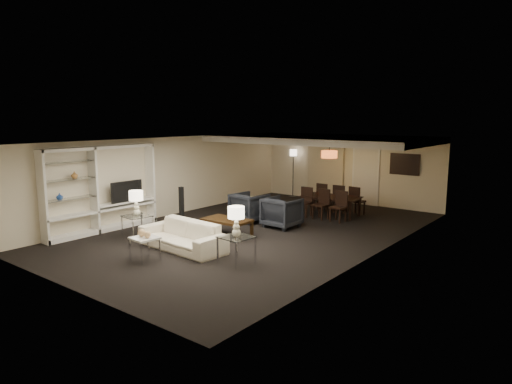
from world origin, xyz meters
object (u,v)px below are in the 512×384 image
object	(u,v)px
armchair_left	(249,207)
armchair_right	(282,212)
chair_nr	(338,207)
television	(124,191)
dining_table	(331,206)
coffee_table	(227,227)
chair_fm	(341,199)
table_lamp_right	(236,222)
vase_amber	(74,175)
chair_nl	(304,202)
vase_blue	(60,196)
chair_fr	(357,201)
chair_nm	(321,204)
side_table_right	(236,250)
side_table_left	(137,227)
pendant_light	(329,154)
floor_lamp	(293,173)
chair_fl	(325,197)
marble_table	(145,249)
sofa	(182,236)
floor_speaker	(181,204)

from	to	relation	value
armchair_left	armchair_right	xyz separation A→B (m)	(1.20, 0.00, 0.00)
chair_nr	television	bearing A→B (deg)	-132.99
dining_table	chair_nr	size ratio (longest dim) A/B	1.92
coffee_table	television	bearing A→B (deg)	-160.88
chair_fm	table_lamp_right	bearing A→B (deg)	90.39
vase_amber	chair_nl	world-z (taller)	vase_amber
dining_table	vase_blue	bearing A→B (deg)	-124.77
chair_fm	chair_fr	xyz separation A→B (m)	(0.60, 0.00, 0.00)
dining_table	chair_nm	size ratio (longest dim) A/B	1.92
vase_amber	side_table_right	bearing A→B (deg)	11.00
side_table_left	television	distance (m)	1.58
chair_nl	chair_fr	world-z (taller)	same
vase_blue	vase_amber	world-z (taller)	vase_amber
pendant_light	floor_lamp	size ratio (longest dim) A/B	0.28
table_lamp_right	dining_table	world-z (taller)	table_lamp_right
dining_table	chair_fm	size ratio (longest dim) A/B	1.92
chair_nm	coffee_table	bearing A→B (deg)	-101.44
table_lamp_right	vase_amber	bearing A→B (deg)	-169.00
chair_nm	side_table_left	bearing A→B (deg)	-113.77
side_table_left	table_lamp_right	world-z (taller)	table_lamp_right
chair_fm	chair_fr	bearing A→B (deg)	173.49
side_table_right	chair_fm	world-z (taller)	chair_fm
pendant_light	side_table_right	world-z (taller)	pendant_light
chair_fl	armchair_right	bearing A→B (deg)	97.42
side_table_right	marble_table	size ratio (longest dim) A/B	1.20
vase_blue	vase_amber	size ratio (longest dim) A/B	0.97
coffee_table	pendant_light	bearing A→B (deg)	82.11
chair_nm	chair_fm	distance (m)	1.30
vase_amber	chair_fl	size ratio (longest dim) A/B	0.19
armchair_right	chair_nm	distance (m)	1.61
sofa	vase_amber	bearing A→B (deg)	-159.54
marble_table	chair_fm	world-z (taller)	chair_fm
dining_table	vase_amber	bearing A→B (deg)	-126.43
chair_fm	chair_fr	size ratio (longest dim) A/B	1.00
chair_fm	dining_table	bearing A→B (deg)	83.49
pendant_light	side_table_right	distance (m)	6.28
floor_speaker	chair_fr	world-z (taller)	floor_speaker
vase_blue	chair_fl	world-z (taller)	vase_blue
side_table_left	dining_table	world-z (taller)	dining_table
armchair_left	side_table_left	bearing A→B (deg)	76.90
chair_nm	chair_nr	xyz separation A→B (m)	(0.60, 0.00, 0.00)
coffee_table	television	xyz separation A→B (m)	(-2.97, -1.03, 0.82)
floor_lamp	chair_nl	bearing A→B (deg)	-50.91
chair_nl	television	bearing A→B (deg)	-132.07
armchair_left	chair_nm	bearing A→B (deg)	-129.26
side_table_left	side_table_right	world-z (taller)	same
sofa	chair_fm	size ratio (longest dim) A/B	2.50
vase_amber	chair_fr	distance (m)	8.51
table_lamp_right	armchair_left	bearing A→B (deg)	124.88
chair_fl	vase_amber	bearing A→B (deg)	67.17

